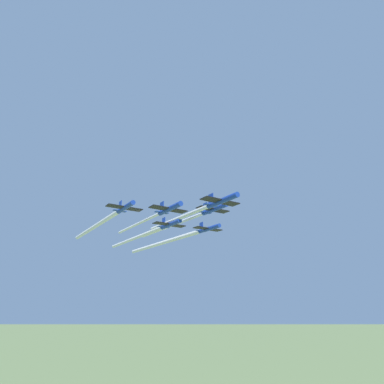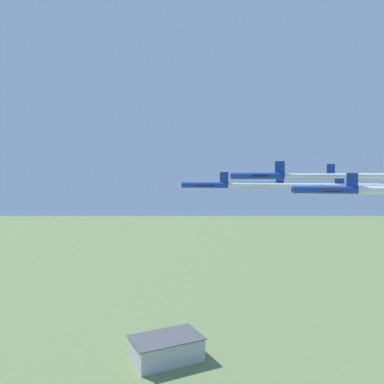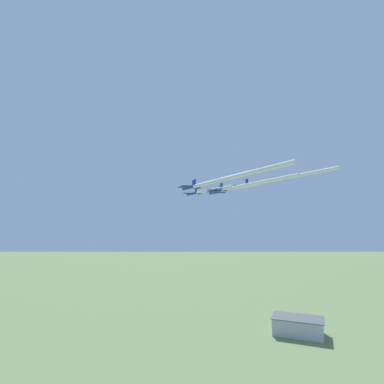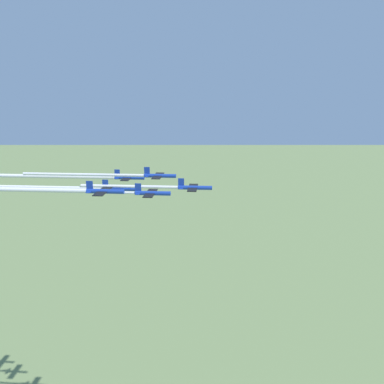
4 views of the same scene
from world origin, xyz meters
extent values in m
cube|color=#B7B7BC|center=(29.85, 171.13, 6.47)|extent=(38.41, 24.00, 12.95)
cube|color=#4C4C51|center=(29.85, 171.13, 13.20)|extent=(40.33, 25.20, 0.50)
cylinder|color=#19389E|center=(-11.03, 46.68, 104.66)|extent=(8.91, 7.63, 1.28)
cube|color=black|center=(-10.49, 46.24, 104.66)|extent=(8.36, 9.33, 0.21)
cube|color=#19389E|center=(-7.70, 43.95, 106.26)|extent=(1.54, 1.31, 2.56)
cube|color=#19389E|center=(-7.70, 43.95, 104.66)|extent=(3.35, 3.69, 0.14)
cylinder|color=#19389E|center=(-6.26, 33.69, 106.69)|extent=(8.91, 7.63, 1.28)
cube|color=black|center=(-5.72, 33.25, 106.69)|extent=(8.36, 9.33, 0.21)
cube|color=#19389E|center=(-2.93, 30.96, 108.29)|extent=(1.54, 1.31, 2.56)
cube|color=#19389E|center=(-2.93, 30.96, 106.69)|extent=(3.35, 3.69, 0.14)
cylinder|color=#19389E|center=(2.63, 44.54, 104.53)|extent=(8.91, 7.63, 1.28)
cube|color=black|center=(3.17, 44.10, 104.53)|extent=(8.36, 9.33, 0.21)
cube|color=#19389E|center=(5.97, 41.81, 106.13)|extent=(1.54, 1.31, 2.56)
cube|color=#19389E|center=(5.97, 41.81, 104.53)|extent=(3.35, 3.69, 0.14)
cylinder|color=#19389E|center=(-1.49, 20.71, 104.29)|extent=(8.91, 7.63, 1.28)
cube|color=black|center=(-0.95, 20.27, 104.29)|extent=(8.36, 9.33, 0.21)
cube|color=#19389E|center=(1.84, 17.98, 105.89)|extent=(1.54, 1.31, 2.56)
cube|color=#19389E|center=(1.84, 17.98, 104.29)|extent=(3.35, 3.69, 0.14)
cylinder|color=#19389E|center=(7.41, 31.56, 103.85)|extent=(8.91, 7.63, 1.28)
cube|color=black|center=(7.95, 31.12, 103.85)|extent=(8.36, 9.33, 0.21)
cube|color=#19389E|center=(10.74, 28.83, 105.45)|extent=(1.54, 1.31, 2.56)
cube|color=#19389E|center=(10.74, 28.83, 103.85)|extent=(3.35, 3.69, 0.14)
cylinder|color=#19389E|center=(16.30, 42.41, 106.69)|extent=(8.91, 7.63, 1.28)
cube|color=black|center=(16.84, 41.96, 106.69)|extent=(8.36, 9.33, 0.21)
cube|color=#19389E|center=(19.63, 39.68, 108.29)|extent=(1.54, 1.31, 2.56)
cube|color=#19389E|center=(19.63, 39.68, 106.69)|extent=(3.35, 3.69, 0.14)
cylinder|color=white|center=(4.91, 33.61, 104.66)|extent=(24.40, 20.26, 0.98)
cylinder|color=white|center=(18.02, 31.93, 104.53)|extent=(23.13, 19.16, 0.75)
camera|label=1|loc=(-23.54, 111.04, 83.67)|focal=28.00mm
camera|label=2|loc=(-50.05, -26.82, 106.62)|focal=35.00mm
camera|label=3|loc=(50.11, -96.49, 88.21)|focal=28.00mm
camera|label=4|loc=(54.02, 137.39, 132.67)|focal=35.00mm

